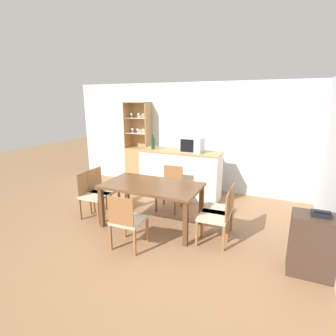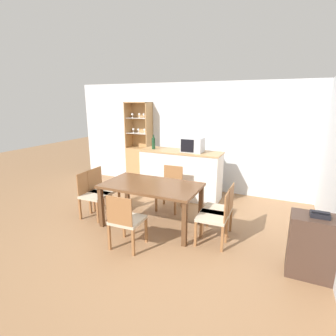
{
  "view_description": "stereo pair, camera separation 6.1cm",
  "coord_description": "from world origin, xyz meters",
  "px_view_note": "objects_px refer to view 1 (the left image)",
  "views": [
    {
      "loc": [
        1.81,
        -3.4,
        2.15
      ],
      "look_at": [
        -0.18,
        1.15,
        0.85
      ],
      "focal_mm": 28.0,
      "sensor_mm": 36.0,
      "label": 1
    },
    {
      "loc": [
        1.87,
        -3.37,
        2.15
      ],
      "look_at": [
        -0.18,
        1.15,
        0.85
      ],
      "focal_mm": 28.0,
      "sensor_mm": 36.0,
      "label": 2
    }
  ],
  "objects_px": {
    "dining_chair_side_left_far": "(102,190)",
    "telephone": "(321,214)",
    "dining_chair_side_right_near": "(216,216)",
    "wine_bottle": "(153,143)",
    "dining_table": "(152,189)",
    "dining_chair_head_near": "(127,220)",
    "side_cabinet": "(312,245)",
    "dining_chair_side_right_far": "(220,209)",
    "dining_chair_head_far": "(170,188)",
    "display_cabinet": "(139,159)",
    "dining_chair_side_left_near": "(93,195)",
    "microwave": "(192,145)"
  },
  "relations": [
    {
      "from": "dining_chair_side_right_near",
      "to": "dining_chair_head_far",
      "type": "bearing_deg",
      "value": 48.8
    },
    {
      "from": "dining_chair_head_far",
      "to": "dining_chair_side_left_far",
      "type": "relative_size",
      "value": 1.0
    },
    {
      "from": "side_cabinet",
      "to": "telephone",
      "type": "relative_size",
      "value": 3.71
    },
    {
      "from": "dining_chair_head_far",
      "to": "microwave",
      "type": "relative_size",
      "value": 1.89
    },
    {
      "from": "dining_table",
      "to": "wine_bottle",
      "type": "distance_m",
      "value": 1.73
    },
    {
      "from": "wine_bottle",
      "to": "side_cabinet",
      "type": "xyz_separation_m",
      "value": [
        3.16,
        -1.86,
        -0.8
      ]
    },
    {
      "from": "dining_chair_head_far",
      "to": "dining_chair_side_right_far",
      "type": "relative_size",
      "value": 1.0
    },
    {
      "from": "display_cabinet",
      "to": "dining_chair_side_left_far",
      "type": "distance_m",
      "value": 1.94
    },
    {
      "from": "dining_chair_side_left_near",
      "to": "dining_chair_head_near",
      "type": "bearing_deg",
      "value": 58.61
    },
    {
      "from": "display_cabinet",
      "to": "dining_chair_head_far",
      "type": "xyz_separation_m",
      "value": [
        1.43,
        -1.24,
        -0.2
      ]
    },
    {
      "from": "dining_chair_side_left_far",
      "to": "dining_chair_side_right_near",
      "type": "distance_m",
      "value": 2.34
    },
    {
      "from": "dining_chair_side_right_far",
      "to": "dining_chair_head_near",
      "type": "height_order",
      "value": "same"
    },
    {
      "from": "dining_chair_side_left_near",
      "to": "side_cabinet",
      "type": "distance_m",
      "value": 3.61
    },
    {
      "from": "dining_chair_head_far",
      "to": "display_cabinet",
      "type": "bearing_deg",
      "value": -43.48
    },
    {
      "from": "side_cabinet",
      "to": "wine_bottle",
      "type": "bearing_deg",
      "value": 149.46
    },
    {
      "from": "dining_chair_side_right_far",
      "to": "telephone",
      "type": "height_order",
      "value": "telephone"
    },
    {
      "from": "dining_chair_head_near",
      "to": "telephone",
      "type": "height_order",
      "value": "telephone"
    },
    {
      "from": "dining_table",
      "to": "dining_chair_head_near",
      "type": "bearing_deg",
      "value": -89.89
    },
    {
      "from": "display_cabinet",
      "to": "side_cabinet",
      "type": "xyz_separation_m",
      "value": [
        3.86,
        -2.42,
        -0.24
      ]
    },
    {
      "from": "dining_chair_head_far",
      "to": "side_cabinet",
      "type": "height_order",
      "value": "dining_chair_head_far"
    },
    {
      "from": "dining_chair_side_right_near",
      "to": "wine_bottle",
      "type": "xyz_separation_m",
      "value": [
        -1.89,
        1.62,
        0.75
      ]
    },
    {
      "from": "dining_table",
      "to": "dining_chair_head_near",
      "type": "relative_size",
      "value": 1.93
    },
    {
      "from": "dining_chair_side_right_near",
      "to": "wine_bottle",
      "type": "height_order",
      "value": "wine_bottle"
    },
    {
      "from": "telephone",
      "to": "dining_chair_side_right_far",
      "type": "bearing_deg",
      "value": 158.24
    },
    {
      "from": "dining_chair_side_right_far",
      "to": "dining_chair_head_far",
      "type": "bearing_deg",
      "value": 59.28
    },
    {
      "from": "display_cabinet",
      "to": "dining_chair_head_near",
      "type": "xyz_separation_m",
      "value": [
        1.43,
        -2.85,
        -0.2
      ]
    },
    {
      "from": "dining_chair_side_left_near",
      "to": "side_cabinet",
      "type": "relative_size",
      "value": 1.09
    },
    {
      "from": "dining_table",
      "to": "dining_chair_side_left_near",
      "type": "xyz_separation_m",
      "value": [
        -1.16,
        -0.14,
        -0.23
      ]
    },
    {
      "from": "dining_table",
      "to": "dining_chair_head_far",
      "type": "height_order",
      "value": "dining_chair_head_far"
    },
    {
      "from": "dining_chair_head_far",
      "to": "dining_chair_side_right_near",
      "type": "distance_m",
      "value": 1.5
    },
    {
      "from": "display_cabinet",
      "to": "dining_chair_head_near",
      "type": "distance_m",
      "value": 3.19
    },
    {
      "from": "dining_table",
      "to": "side_cabinet",
      "type": "xyz_separation_m",
      "value": [
        2.43,
        -0.38,
        -0.27
      ]
    },
    {
      "from": "display_cabinet",
      "to": "dining_chair_side_right_near",
      "type": "distance_m",
      "value": 3.39
    },
    {
      "from": "dining_table",
      "to": "dining_chair_side_left_near",
      "type": "height_order",
      "value": "dining_chair_side_left_near"
    },
    {
      "from": "microwave",
      "to": "wine_bottle",
      "type": "relative_size",
      "value": 1.39
    },
    {
      "from": "dining_chair_side_left_far",
      "to": "dining_chair_side_left_near",
      "type": "distance_m",
      "value": 0.28
    },
    {
      "from": "dining_chair_head_far",
      "to": "dining_chair_side_right_far",
      "type": "bearing_deg",
      "value": 148.07
    },
    {
      "from": "dining_chair_side_left_far",
      "to": "telephone",
      "type": "bearing_deg",
      "value": 80.95
    },
    {
      "from": "microwave",
      "to": "wine_bottle",
      "type": "distance_m",
      "value": 0.92
    },
    {
      "from": "dining_chair_head_near",
      "to": "dining_chair_side_right_far",
      "type": "bearing_deg",
      "value": 37.07
    },
    {
      "from": "wine_bottle",
      "to": "side_cabinet",
      "type": "relative_size",
      "value": 0.41
    },
    {
      "from": "display_cabinet",
      "to": "dining_table",
      "type": "distance_m",
      "value": 2.5
    },
    {
      "from": "display_cabinet",
      "to": "side_cabinet",
      "type": "relative_size",
      "value": 2.65
    },
    {
      "from": "dining_table",
      "to": "telephone",
      "type": "height_order",
      "value": "telephone"
    },
    {
      "from": "dining_chair_head_near",
      "to": "microwave",
      "type": "bearing_deg",
      "value": 83.21
    },
    {
      "from": "dining_chair_head_near",
      "to": "wine_bottle",
      "type": "distance_m",
      "value": 2.52
    },
    {
      "from": "dining_chair_side_left_near",
      "to": "microwave",
      "type": "distance_m",
      "value": 2.3
    },
    {
      "from": "dining_table",
      "to": "dining_chair_side_right_far",
      "type": "bearing_deg",
      "value": 6.91
    },
    {
      "from": "dining_chair_head_near",
      "to": "side_cabinet",
      "type": "bearing_deg",
      "value": 7.91
    },
    {
      "from": "dining_chair_head_far",
      "to": "microwave",
      "type": "bearing_deg",
      "value": -107.51
    }
  ]
}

